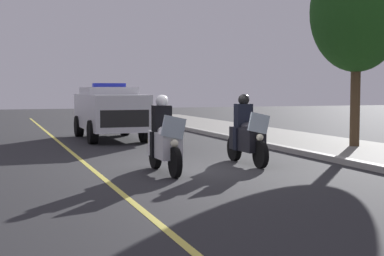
{
  "coord_description": "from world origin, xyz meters",
  "views": [
    {
      "loc": [
        12.43,
        -4.52,
        1.86
      ],
      "look_at": [
        -0.46,
        0.0,
        0.9
      ],
      "focal_mm": 52.86,
      "sensor_mm": 36.0,
      "label": 1
    }
  ],
  "objects_px": {
    "police_motorcycle_lead_right": "(247,136)",
    "police_suv": "(110,110)",
    "tree_mid_block": "(357,12)",
    "police_motorcycle_lead_left": "(164,141)"
  },
  "relations": [
    {
      "from": "police_motorcycle_lead_left",
      "to": "police_suv",
      "type": "bearing_deg",
      "value": 176.9
    },
    {
      "from": "tree_mid_block",
      "to": "police_motorcycle_lead_right",
      "type": "bearing_deg",
      "value": -65.91
    },
    {
      "from": "police_motorcycle_lead_right",
      "to": "police_suv",
      "type": "height_order",
      "value": "police_suv"
    },
    {
      "from": "police_suv",
      "to": "tree_mid_block",
      "type": "xyz_separation_m",
      "value": [
        5.84,
        6.42,
        3.08
      ]
    },
    {
      "from": "tree_mid_block",
      "to": "police_motorcycle_lead_left",
      "type": "bearing_deg",
      "value": -68.38
    },
    {
      "from": "police_motorcycle_lead_left",
      "to": "police_suv",
      "type": "height_order",
      "value": "police_suv"
    },
    {
      "from": "police_motorcycle_lead_right",
      "to": "police_suv",
      "type": "xyz_separation_m",
      "value": [
        -7.88,
        -1.84,
        0.37
      ]
    },
    {
      "from": "police_motorcycle_lead_left",
      "to": "police_motorcycle_lead_right",
      "type": "bearing_deg",
      "value": 106.46
    },
    {
      "from": "police_motorcycle_lead_left",
      "to": "police_suv",
      "type": "distance_m",
      "value": 8.58
    },
    {
      "from": "police_suv",
      "to": "tree_mid_block",
      "type": "height_order",
      "value": "tree_mid_block"
    }
  ]
}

